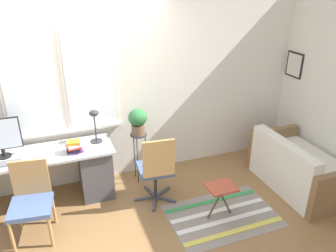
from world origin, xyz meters
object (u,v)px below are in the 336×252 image
at_px(mouse, 27,159).
at_px(folding_stool, 221,190).
at_px(couch_loveseat, 299,169).
at_px(monitor, 0,137).
at_px(plant_stand, 139,141).
at_px(potted_plant, 138,120).
at_px(book_stack, 74,147).
at_px(office_chair_swivel, 156,168).
at_px(keyboard, 2,164).
at_px(desk_chair_wooden, 31,200).
at_px(desk_lamp, 94,120).

relative_size(mouse, folding_stool, 0.13).
bearing_deg(couch_loveseat, monitor, 76.29).
xyz_separation_m(plant_stand, potted_plant, (-0.00, 0.00, 0.32)).
bearing_deg(plant_stand, book_stack, -166.59).
relative_size(monitor, office_chair_swivel, 0.51).
bearing_deg(potted_plant, keyboard, -172.25).
bearing_deg(desk_chair_wooden, office_chair_swivel, 9.99).
distance_m(desk_lamp, desk_chair_wooden, 1.20).
bearing_deg(couch_loveseat, book_stack, 75.96).
distance_m(desk_chair_wooden, office_chair_swivel, 1.48).
height_order(desk_lamp, potted_plant, desk_lamp).
distance_m(keyboard, folding_stool, 2.57).
relative_size(plant_stand, potted_plant, 2.04).
bearing_deg(office_chair_swivel, desk_lamp, -36.52).
bearing_deg(desk_lamp, couch_loveseat, -19.55).
xyz_separation_m(couch_loveseat, folding_stool, (-1.33, -0.19, 0.12)).
relative_size(monitor, plant_stand, 0.67).
height_order(office_chair_swivel, couch_loveseat, office_chair_swivel).
xyz_separation_m(desk_lamp, plant_stand, (0.57, 0.01, -0.42)).
distance_m(plant_stand, folding_stool, 1.34).
height_order(desk_lamp, folding_stool, desk_lamp).
distance_m(couch_loveseat, plant_stand, 2.25).
xyz_separation_m(office_chair_swivel, folding_stool, (0.63, -0.54, -0.12)).
bearing_deg(mouse, desk_lamp, 12.91).
distance_m(keyboard, mouse, 0.28).
bearing_deg(potted_plant, desk_lamp, -179.04).
xyz_separation_m(desk_chair_wooden, folding_stool, (2.11, -0.48, -0.08)).
bearing_deg(office_chair_swivel, potted_plant, -78.33).
relative_size(desk_chair_wooden, office_chair_swivel, 0.90).
relative_size(mouse, plant_stand, 0.08).
height_order(keyboard, plant_stand, keyboard).
height_order(desk_chair_wooden, plant_stand, desk_chair_wooden).
xyz_separation_m(desk_lamp, office_chair_swivel, (0.63, -0.58, -0.53)).
relative_size(mouse, potted_plant, 0.16).
height_order(book_stack, potted_plant, potted_plant).
distance_m(desk_lamp, plant_stand, 0.71).
relative_size(couch_loveseat, plant_stand, 1.89).
height_order(keyboard, office_chair_swivel, office_chair_swivel).
height_order(monitor, folding_stool, monitor).
height_order(monitor, book_stack, monitor).
distance_m(mouse, desk_lamp, 0.91).
bearing_deg(book_stack, monitor, 167.48).
bearing_deg(mouse, monitor, 146.40).
height_order(monitor, couch_loveseat, monitor).
bearing_deg(folding_stool, desk_chair_wooden, 167.26).
distance_m(desk_chair_wooden, plant_stand, 1.57).
height_order(keyboard, desk_chair_wooden, desk_chair_wooden).
relative_size(office_chair_swivel, couch_loveseat, 0.70).
relative_size(desk_chair_wooden, folding_stool, 1.97).
relative_size(desk_chair_wooden, couch_loveseat, 0.63).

